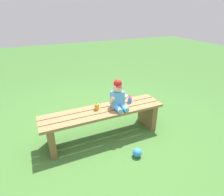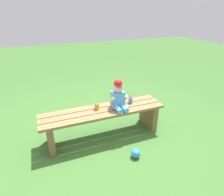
# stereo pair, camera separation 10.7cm
# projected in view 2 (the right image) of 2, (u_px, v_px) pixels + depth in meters

# --- Properties ---
(ground_plane) EXTENTS (16.00, 16.00, 0.00)m
(ground_plane) POSITION_uv_depth(u_px,v_px,m) (104.00, 135.00, 2.74)
(ground_plane) COLOR #3D6B2D
(park_bench) EXTENTS (1.69, 0.39, 0.43)m
(park_bench) POSITION_uv_depth(u_px,v_px,m) (103.00, 118.00, 2.61)
(park_bench) COLOR olive
(park_bench) RESTS_ON ground_plane
(child_figure) EXTENTS (0.23, 0.27, 0.40)m
(child_figure) POSITION_uv_depth(u_px,v_px,m) (118.00, 96.00, 2.54)
(child_figure) COLOR #59A5E5
(child_figure) RESTS_ON park_bench
(sippy_cup_left) EXTENTS (0.06, 0.06, 0.12)m
(sippy_cup_left) POSITION_uv_depth(u_px,v_px,m) (97.00, 105.00, 2.55)
(sippy_cup_left) COLOR orange
(sippy_cup_left) RESTS_ON park_bench
(sippy_cup_right) EXTENTS (0.06, 0.06, 0.12)m
(sippy_cup_right) POSITION_uv_depth(u_px,v_px,m) (131.00, 99.00, 2.71)
(sippy_cup_right) COLOR #338CE5
(sippy_cup_right) RESTS_ON park_bench
(toy_ball) EXTENTS (0.11, 0.11, 0.11)m
(toy_ball) POSITION_uv_depth(u_px,v_px,m) (136.00, 153.00, 2.32)
(toy_ball) COLOR #338CE5
(toy_ball) RESTS_ON ground_plane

